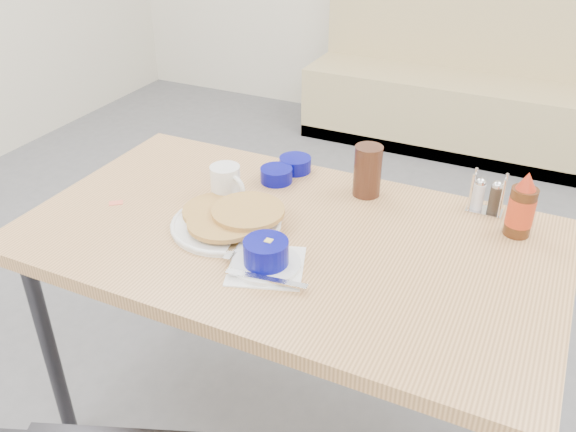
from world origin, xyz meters
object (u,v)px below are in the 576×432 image
at_px(coffee_mug, 226,182).
at_px(amber_tumbler, 368,171).
at_px(dining_table, 287,252).
at_px(grits_setting, 266,256).
at_px(pancake_plate, 228,219).
at_px(syrup_bottle, 521,208).
at_px(condiment_caddy, 486,198).
at_px(butter_bowl, 295,164).
at_px(creamer_bowl, 276,175).
at_px(booth_bench, 464,90).

xyz_separation_m(coffee_mug, amber_tumbler, (0.36, 0.19, 0.03)).
xyz_separation_m(dining_table, grits_setting, (0.02, -0.16, 0.09)).
relative_size(pancake_plate, syrup_bottle, 1.68).
height_order(pancake_plate, condiment_caddy, condiment_caddy).
relative_size(dining_table, syrup_bottle, 7.79).
relative_size(dining_table, condiment_caddy, 12.09).
distance_m(dining_table, butter_bowl, 0.38).
relative_size(grits_setting, condiment_caddy, 2.12).
height_order(coffee_mug, creamer_bowl, coffee_mug).
bearing_deg(creamer_bowl, syrup_bottle, 0.44).
bearing_deg(condiment_caddy, coffee_mug, -161.58).
height_order(booth_bench, syrup_bottle, booth_bench).
relative_size(creamer_bowl, syrup_bottle, 0.54).
height_order(amber_tumbler, syrup_bottle, syrup_bottle).
distance_m(booth_bench, butter_bowl, 2.24).
bearing_deg(syrup_bottle, grits_setting, -141.56).
height_order(pancake_plate, syrup_bottle, syrup_bottle).
xyz_separation_m(grits_setting, syrup_bottle, (0.52, 0.41, 0.05)).
bearing_deg(grits_setting, syrup_bottle, 38.44).
height_order(coffee_mug, syrup_bottle, syrup_bottle).
bearing_deg(syrup_bottle, booth_bench, 103.39).
height_order(booth_bench, coffee_mug, booth_bench).
bearing_deg(grits_setting, coffee_mug, 135.19).
xyz_separation_m(coffee_mug, butter_bowl, (0.11, 0.24, -0.03)).
xyz_separation_m(creamer_bowl, amber_tumbler, (0.27, 0.04, 0.05)).
height_order(coffee_mug, amber_tumbler, amber_tumbler).
bearing_deg(amber_tumbler, creamer_bowl, -171.26).
distance_m(booth_bench, grits_setting, 2.73).
bearing_deg(creamer_bowl, pancake_plate, -90.18).
xyz_separation_m(butter_bowl, syrup_bottle, (0.68, -0.08, 0.06)).
relative_size(booth_bench, butter_bowl, 19.13).
relative_size(creamer_bowl, butter_bowl, 0.98).
distance_m(amber_tumbler, condiment_caddy, 0.34).
bearing_deg(coffee_mug, dining_table, -22.46).
bearing_deg(booth_bench, pancake_plate, -93.50).
height_order(creamer_bowl, condiment_caddy, condiment_caddy).
relative_size(booth_bench, amber_tumbler, 12.59).
bearing_deg(condiment_caddy, creamer_bowl, -172.36).
bearing_deg(coffee_mug, butter_bowl, 66.38).
bearing_deg(pancake_plate, condiment_caddy, 31.95).
bearing_deg(amber_tumbler, dining_table, -111.65).
bearing_deg(amber_tumbler, grits_setting, -101.96).
height_order(butter_bowl, condiment_caddy, condiment_caddy).
bearing_deg(grits_setting, creamer_bowl, 113.30).
bearing_deg(butter_bowl, condiment_caddy, 0.00).
xyz_separation_m(dining_table, pancake_plate, (-0.16, -0.04, 0.08)).
height_order(dining_table, amber_tumbler, amber_tumbler).
bearing_deg(pancake_plate, amber_tumbler, 50.24).
relative_size(creamer_bowl, amber_tumbler, 0.65).
height_order(grits_setting, creamer_bowl, grits_setting).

